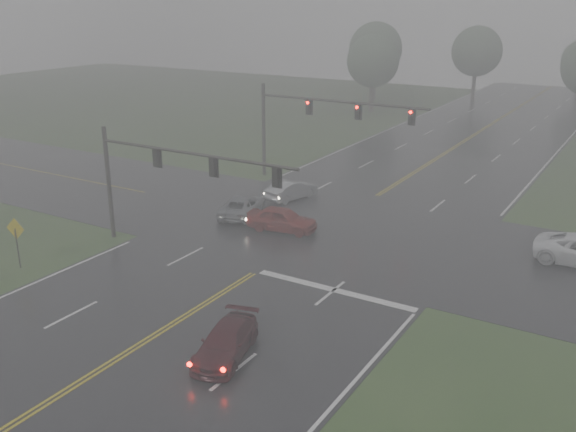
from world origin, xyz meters
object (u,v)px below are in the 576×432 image
Objects in this scene: sedan_maroon at (226,356)px; car_grey at (243,216)px; sedan_red at (282,231)px; signal_gantry_near at (160,169)px; sedan_silver at (291,199)px; signal_gantry_far at (311,116)px.

sedan_maroon is 17.37m from car_grey.
sedan_red is 8.70m from signal_gantry_near.
sedan_silver reaches higher than sedan_maroon.
sedan_maroon is 26.33m from signal_gantry_far.
car_grey is 8.58m from signal_gantry_near.
signal_gantry_near is at bearing 137.00° from sedan_red.
sedan_maroon is at bearing 104.02° from car_grey.
sedan_maroon is 14.69m from sedan_red.
signal_gantry_far is (0.21, 16.54, 0.42)m from signal_gantry_near.
car_grey is 0.37× the size of signal_gantry_near.
sedan_red is at bearing 97.52° from sedan_maroon.
sedan_red reaches higher than sedan_silver.
sedan_red is at bearing -69.74° from signal_gantry_far.
signal_gantry_far reaches higher than sedan_red.
signal_gantry_near is 16.54m from signal_gantry_far.
sedan_red is 0.90× the size of car_grey.
car_grey is at bearing -88.99° from signal_gantry_far.
sedan_silver is 0.30× the size of signal_gantry_far.
sedan_red is 12.27m from signal_gantry_far.
sedan_maroon is at bearing -68.31° from signal_gantry_far.
sedan_maroon is at bearing 128.13° from sedan_silver.
sedan_maroon is at bearing -166.44° from sedan_red.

